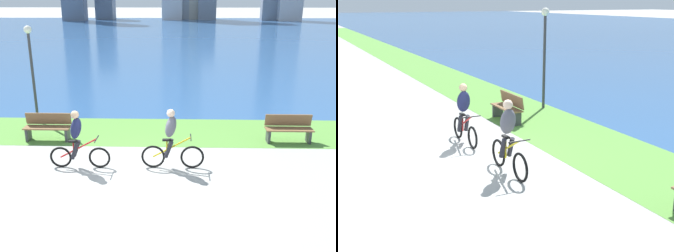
# 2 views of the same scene
# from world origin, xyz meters

# --- Properties ---
(ground_plane) EXTENTS (300.00, 300.00, 0.00)m
(ground_plane) POSITION_xyz_m (0.00, 0.00, 0.00)
(ground_plane) COLOR #9E9E99
(grass_strip_bayside) EXTENTS (120.00, 2.90, 0.01)m
(grass_strip_bayside) POSITION_xyz_m (0.00, 3.52, 0.00)
(grass_strip_bayside) COLOR #59933D
(grass_strip_bayside) RESTS_ON ground
(cyclist_lead) EXTENTS (1.73, 0.52, 1.70)m
(cyclist_lead) POSITION_xyz_m (1.17, 0.55, 0.84)
(cyclist_lead) COLOR black
(cyclist_lead) RESTS_ON ground
(cyclist_trailing) EXTENTS (1.68, 0.52, 1.64)m
(cyclist_trailing) POSITION_xyz_m (-1.39, 0.50, 0.83)
(cyclist_trailing) COLOR black
(cyclist_trailing) RESTS_ON ground
(bench_far_along_path) EXTENTS (1.50, 0.47, 0.90)m
(bench_far_along_path) POSITION_xyz_m (-2.94, 2.61, 0.45)
(bench_far_along_path) COLOR brown
(bench_far_along_path) RESTS_ON ground
(lamppost_tall) EXTENTS (0.28, 0.28, 3.54)m
(lamppost_tall) POSITION_xyz_m (-4.01, 4.58, 2.35)
(lamppost_tall) COLOR #38383D
(lamppost_tall) RESTS_ON ground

